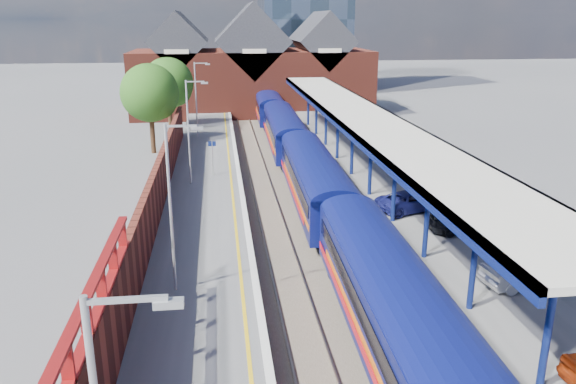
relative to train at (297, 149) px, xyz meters
name	(u,v)px	position (x,y,z in m)	size (l,w,h in m)	color
ground	(274,165)	(-1.49, 3.37, -2.12)	(240.00, 240.00, 0.00)	#5B5B5E
ballast_bed	(288,202)	(-1.49, -6.63, -2.09)	(6.00, 76.00, 0.06)	#473D33
rails	(288,201)	(-1.49, -6.63, -2.00)	(4.51, 76.00, 0.14)	slate
left_platform	(206,198)	(-6.99, -6.63, -1.62)	(5.00, 76.00, 1.00)	#565659
right_platform	(375,192)	(4.51, -6.63, -1.62)	(6.00, 76.00, 1.00)	#565659
coping_left	(241,189)	(-4.64, -6.63, -1.10)	(0.30, 76.00, 0.05)	silver
coping_right	(335,186)	(1.66, -6.63, -1.10)	(0.30, 76.00, 0.05)	silver
yellow_line	(232,190)	(-5.24, -6.63, -1.12)	(0.14, 76.00, 0.01)	yellow
train	(297,149)	(0.00, 0.00, 0.00)	(3.19, 65.96, 3.45)	#0B1253
canopy	(364,118)	(3.99, -4.68, 3.13)	(4.50, 52.00, 4.48)	navy
lamp_post_b	(173,199)	(-7.86, -20.63, 2.87)	(1.48, 0.18, 7.00)	#A5A8AA
lamp_post_c	(190,126)	(-7.86, -4.63, 2.87)	(1.48, 0.18, 7.00)	#A5A8AA
lamp_post_d	(197,95)	(-7.86, 11.37, 2.87)	(1.48, 0.18, 7.00)	#A5A8AA
platform_sign	(212,152)	(-6.49, -2.63, 0.57)	(0.55, 0.08, 2.50)	#A5A8AA
brick_wall	(153,202)	(-9.59, -13.10, 0.33)	(0.35, 50.00, 3.86)	maroon
station_building	(252,71)	(-1.49, 31.37, 3.33)	(30.00, 12.12, 13.78)	maroon
tree_near	(151,95)	(-11.84, 9.27, 3.23)	(5.20, 5.20, 8.10)	#382314
tree_far	(170,84)	(-10.84, 17.27, 3.23)	(5.20, 5.20, 8.10)	#382314
parked_car_silver	(529,271)	(6.79, -22.06, -0.45)	(1.41, 4.05, 1.34)	silver
parked_car_dark	(468,222)	(6.88, -15.83, -0.52)	(1.68, 4.14, 1.20)	black
parked_car_blue	(411,201)	(5.07, -12.06, -0.53)	(1.95, 4.24, 1.18)	navy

